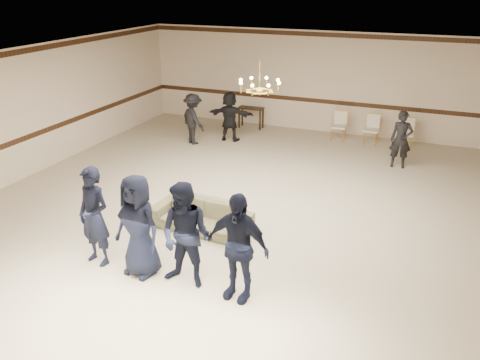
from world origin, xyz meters
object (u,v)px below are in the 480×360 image
at_px(boy_c, 186,236).
at_px(settee, 201,216).
at_px(banquet_chair_right, 406,134).
at_px(chandelier, 260,75).
at_px(boy_a, 94,217).
at_px(boy_b, 138,226).
at_px(adult_mid, 230,116).
at_px(banquet_chair_left, 339,126).
at_px(adult_left, 193,119).
at_px(console_table, 251,118).
at_px(adult_right, 401,140).
at_px(boy_d, 238,247).
at_px(banquet_chair_mid, 372,130).

height_order(boy_c, settee, boy_c).
bearing_deg(banquet_chair_right, chandelier, -121.96).
height_order(chandelier, boy_a, chandelier).
bearing_deg(settee, boy_b, -94.17).
height_order(adult_mid, banquet_chair_left, adult_mid).
xyz_separation_m(adult_left, adult_mid, (0.90, 0.70, 0.00)).
bearing_deg(boy_c, adult_mid, 110.55).
bearing_deg(adult_mid, console_table, -99.95).
distance_m(chandelier, adult_right, 4.93).
xyz_separation_m(settee, banquet_chair_left, (1.33, 6.89, 0.14)).
bearing_deg(settee, boy_d, -45.73).
distance_m(boy_a, adult_mid, 7.41).
bearing_deg(adult_right, boy_d, -110.16).
xyz_separation_m(boy_a, settee, (1.15, 1.81, -0.61)).
xyz_separation_m(adult_mid, banquet_chair_left, (3.11, 1.32, -0.32)).
bearing_deg(boy_b, adult_mid, 111.74).
relative_size(adult_mid, console_table, 1.83).
relative_size(chandelier, boy_a, 0.52).
height_order(boy_a, banquet_chair_right, boy_a).
height_order(boy_d, banquet_chair_left, boy_d).
height_order(boy_a, adult_left, boy_a).
bearing_deg(console_table, adult_left, -116.32).
relative_size(boy_b, banquet_chair_left, 2.04).
relative_size(chandelier, banquet_chair_right, 1.06).
bearing_deg(boy_d, banquet_chair_mid, 90.99).
relative_size(adult_left, adult_mid, 1.00).
bearing_deg(chandelier, adult_left, 135.52).
xyz_separation_m(banquet_chair_left, banquet_chair_mid, (1.00, 0.00, 0.00)).
height_order(boy_b, adult_mid, boy_b).
relative_size(chandelier, banquet_chair_left, 1.06).
distance_m(boy_a, boy_d, 2.70).
relative_size(boy_c, banquet_chair_left, 2.04).
relative_size(boy_a, boy_b, 1.00).
relative_size(settee, banquet_chair_mid, 2.31).
bearing_deg(chandelier, console_table, 112.73).
distance_m(settee, adult_right, 6.16).
bearing_deg(boy_a, boy_b, 10.29).
distance_m(adult_right, console_table, 5.36).
height_order(chandelier, adult_mid, chandelier).
height_order(boy_b, banquet_chair_left, boy_b).
xyz_separation_m(adult_right, banquet_chair_mid, (-0.99, 1.72, -0.32)).
xyz_separation_m(chandelier, console_table, (-2.29, 5.46, -2.52)).
xyz_separation_m(settee, banquet_chair_right, (3.33, 6.89, 0.14)).
distance_m(adult_mid, adult_right, 5.12).
xyz_separation_m(boy_d, banquet_chair_left, (-0.22, 8.70, -0.46)).
bearing_deg(banquet_chair_right, boy_a, -121.89).
distance_m(boy_d, console_table, 9.48).
bearing_deg(boy_c, banquet_chair_left, 87.83).
bearing_deg(banquet_chair_right, boy_c, -111.76).
xyz_separation_m(chandelier, boy_c, (0.04, -3.44, -1.97)).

